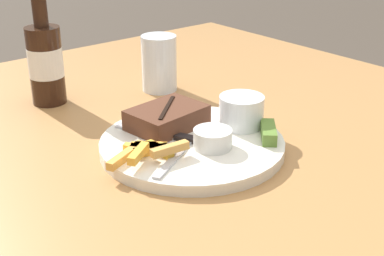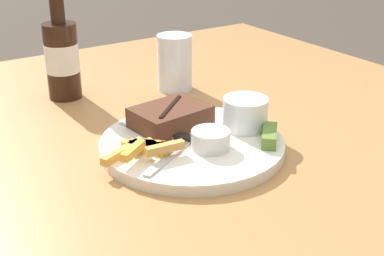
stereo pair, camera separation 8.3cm
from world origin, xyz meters
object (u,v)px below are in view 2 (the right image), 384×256
pickle_spear (269,136)px  knife_utensil (171,135)px  beer_bottle (62,56)px  coleslaw_cup (245,111)px  drinking_glass (175,62)px  fork_utensil (168,158)px  steak_portion (169,117)px  dipping_sauce_cup (211,139)px  dinner_plate (192,145)px

pickle_spear → knife_utensil: 0.16m
pickle_spear → beer_bottle: beer_bottle is taller
coleslaw_cup → beer_bottle: bearing=116.9°
coleslaw_cup → drinking_glass: (0.03, 0.27, 0.01)m
pickle_spear → drinking_glass: 0.34m
coleslaw_cup → fork_utensil: size_ratio=0.61×
steak_portion → knife_utensil: steak_portion is taller
fork_utensil → knife_utensil: (0.05, 0.07, 0.00)m
dipping_sauce_cup → drinking_glass: (0.12, 0.30, 0.02)m
dipping_sauce_cup → pickle_spear: dipping_sauce_cup is taller
pickle_spear → fork_utensil: (-0.16, 0.04, -0.01)m
dipping_sauce_cup → steak_portion: bearing=95.5°
dinner_plate → steak_portion: (-0.00, 0.06, 0.03)m
beer_bottle → steak_portion: bearing=-74.8°
fork_utensil → beer_bottle: beer_bottle is taller
dinner_plate → knife_utensil: size_ratio=1.85×
steak_portion → knife_utensil: size_ratio=0.82×
dipping_sauce_cup → knife_utensil: 0.08m
pickle_spear → beer_bottle: size_ratio=0.27×
dinner_plate → coleslaw_cup: (0.10, -0.01, 0.04)m
steak_portion → dipping_sauce_cup: steak_portion is taller
steak_portion → beer_bottle: 0.29m
coleslaw_cup → drinking_glass: 0.27m
fork_utensil → steak_portion: bearing=29.0°
fork_utensil → beer_bottle: bearing=62.6°
coleslaw_cup → pickle_spear: size_ratio=1.15×
fork_utensil → beer_bottle: (-0.01, 0.38, 0.07)m
knife_utensil → dipping_sauce_cup: bearing=177.5°
beer_bottle → dipping_sauce_cup: bearing=-77.4°
dinner_plate → pickle_spear: pickle_spear is taller
dipping_sauce_cup → fork_utensil: 0.07m
dinner_plate → beer_bottle: 0.36m
fork_utensil → beer_bottle: size_ratio=0.51×
knife_utensil → coleslaw_cup: bearing=-131.9°
coleslaw_cup → pickle_spear: bearing=-91.7°
dinner_plate → steak_portion: size_ratio=2.25×
pickle_spear → coleslaw_cup: bearing=88.3°
dinner_plate → dipping_sauce_cup: bearing=-81.2°
knife_utensil → drinking_glass: (0.15, 0.23, 0.04)m
dipping_sauce_cup → fork_utensil: bearing=176.9°
drinking_glass → coleslaw_cup: bearing=-96.6°
dinner_plate → fork_utensil: bearing=-150.8°
fork_utensil → dinner_plate: bearing=0.0°
pickle_spear → drinking_glass: (0.03, 0.33, 0.03)m
coleslaw_cup → pickle_spear: (-0.00, -0.06, -0.02)m
knife_utensil → beer_bottle: bearing=-13.3°
knife_utensil → drinking_glass: drinking_glass is taller
dinner_plate → beer_bottle: beer_bottle is taller
dipping_sauce_cup → beer_bottle: bearing=102.6°
dipping_sauce_cup → fork_utensil: (-0.07, 0.00, -0.01)m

